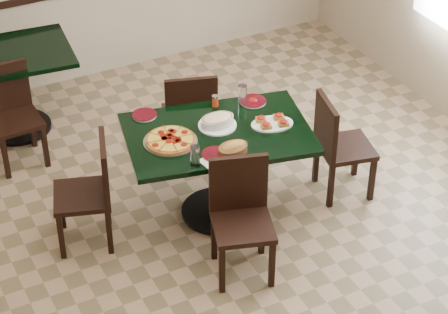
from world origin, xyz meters
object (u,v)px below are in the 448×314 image
chair_right (337,142)px  chair_near (241,211)px  bruschetta_platter (272,122)px  back_chair_near (12,109)px  chair_far (190,114)px  chair_left (92,187)px  pepperoni_pizza (170,140)px  lasagna_casserole (217,121)px  main_table (218,152)px  back_table (10,77)px  bread_basket (233,149)px

chair_right → chair_near: bearing=123.8°
bruschetta_platter → chair_right: bearing=6.2°
chair_right → back_chair_near: 2.64m
chair_far → bruschetta_platter: (0.31, -0.77, 0.28)m
chair_far → chair_near: 1.28m
chair_left → pepperoni_pizza: bearing=98.3°
chair_far → pepperoni_pizza: size_ratio=2.28×
chair_near → lasagna_casserole: 0.75m
chair_right → back_chair_near: (-2.09, 1.60, -0.01)m
chair_right → lasagna_casserole: bearing=87.0°
main_table → chair_left: bearing=-176.0°
main_table → chair_near: (-0.12, -0.59, -0.08)m
chair_far → pepperoni_pizza: chair_far is taller
lasagna_casserole → back_chair_near: bearing=129.8°
back_chair_near → chair_right: bearing=-38.9°
chair_right → chair_left: 1.90m
chair_near → chair_right: (1.06, 0.42, -0.01)m
back_table → chair_left: chair_left is taller
chair_left → lasagna_casserole: (0.97, -0.06, 0.32)m
chair_far → pepperoni_pizza: 0.82m
lasagna_casserole → bruschetta_platter: (0.36, -0.17, -0.02)m
main_table → back_chair_near: size_ratio=1.76×
chair_right → chair_left: (-1.87, 0.31, 0.00)m
chair_right → chair_left: bearing=92.9°
lasagna_casserole → bread_basket: 0.36m
chair_left → lasagna_casserole: bearing=104.4°
chair_far → bruschetta_platter: chair_far is taller
chair_far → bread_basket: bearing=100.8°
chair_near → chair_right: 1.14m
chair_far → bruschetta_platter: size_ratio=2.46×
chair_left → bruschetta_platter: (1.33, -0.23, 0.29)m
pepperoni_pizza → bread_basket: size_ratio=1.59×
back_table → chair_right: size_ratio=1.33×
chair_far → pepperoni_pizza: (-0.45, -0.63, 0.28)m
chair_far → bread_basket: size_ratio=3.63×
chair_right → lasagna_casserole: 0.99m
main_table → chair_right: size_ratio=1.73×
pepperoni_pizza → bruschetta_platter: (0.76, -0.13, 0.01)m
bread_basket → back_chair_near: bearing=114.9°
bruschetta_platter → main_table: bearing=-179.6°
chair_right → pepperoni_pizza: 1.34m
back_table → chair_far: size_ratio=1.29×
back_table → chair_far: (1.13, -1.18, -0.03)m
chair_near → bread_basket: 0.44m
chair_left → back_chair_near: (-0.22, 1.29, -0.01)m
back_chair_near → bread_basket: bread_basket is taller
main_table → chair_far: (0.09, 0.67, -0.08)m
main_table → back_table: size_ratio=1.31×
main_table → bread_basket: bearing=-83.2°
lasagna_casserole → bruschetta_platter: size_ratio=0.79×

